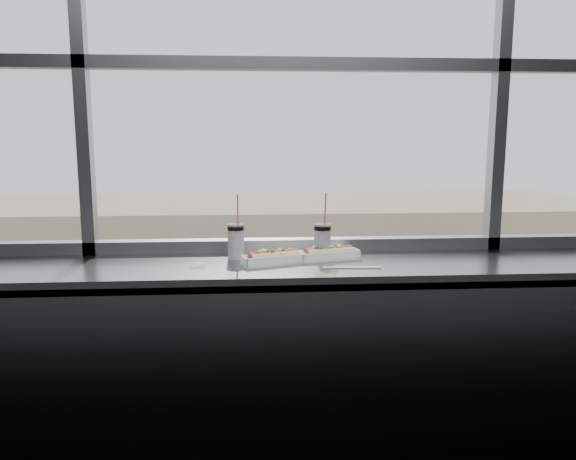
{
  "coord_description": "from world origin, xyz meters",
  "views": [
    {
      "loc": [
        -0.24,
        -1.23,
        1.66
      ],
      "look_at": [
        -0.06,
        1.23,
        1.25
      ],
      "focal_mm": 35.0,
      "sensor_mm": 36.0,
      "label": 1
    }
  ],
  "objects": [
    {
      "name": "tree_right",
      "position": [
        11.14,
        29.5,
        -7.68
      ],
      "size": [
        3.13,
        3.13,
        4.89
      ],
      "color": "#47382B",
      "rests_on": "far_sidewalk"
    },
    {
      "name": "plaza_ground",
      "position": [
        0.0,
        45.0,
        -11.0
      ],
      "size": [
        120.0,
        120.0,
        0.0
      ],
      "primitive_type": "plane",
      "color": "#A19C90",
      "rests_on": "ground"
    },
    {
      "name": "car_far_b",
      "position": [
        0.68,
        25.5,
        -10.02
      ],
      "size": [
        2.66,
        5.64,
        1.83
      ],
      "primitive_type": "imported",
      "rotation": [
        0.0,
        0.0,
        1.5
      ],
      "color": "#900300",
      "rests_on": "street_asphalt"
    },
    {
      "name": "loose_straw",
      "position": [
        0.21,
        1.09,
        1.1
      ],
      "size": [
        0.25,
        0.03,
        0.01
      ],
      "primitive_type": "cylinder",
      "rotation": [
        0.0,
        1.57,
        -0.07
      ],
      "color": "white",
      "rests_on": "counter"
    },
    {
      "name": "pedestrian_c",
      "position": [
        4.32,
        28.6,
        -10.0
      ],
      "size": [
        0.86,
        0.64,
        1.92
      ],
      "primitive_type": "imported",
      "color": "#66605B",
      "rests_on": "far_sidewalk"
    },
    {
      "name": "street_asphalt",
      "position": [
        0.0,
        21.5,
        -10.97
      ],
      "size": [
        80.0,
        10.0,
        0.06
      ],
      "primitive_type": "cube",
      "color": "black",
      "rests_on": "plaza_ground"
    },
    {
      "name": "wrapper",
      "position": [
        -0.46,
        1.17,
        1.11
      ],
      "size": [
        0.09,
        0.06,
        0.02
      ],
      "primitive_type": "ellipsoid",
      "color": "silver",
      "rests_on": "counter"
    },
    {
      "name": "car_near_d",
      "position": [
        7.8,
        17.5,
        -9.89
      ],
      "size": [
        3.09,
        6.48,
        2.1
      ],
      "primitive_type": "imported",
      "rotation": [
        0.0,
        0.0,
        1.65
      ],
      "color": "#B0B0B0",
      "rests_on": "street_asphalt"
    },
    {
      "name": "wall_back_lower",
      "position": [
        0.0,
        1.5,
        0.55
      ],
      "size": [
        6.0,
        0.0,
        6.0
      ],
      "primitive_type": "plane",
      "rotation": [
        1.57,
        0.0,
        0.0
      ],
      "color": "black",
      "rests_on": "ground"
    },
    {
      "name": "hotdog_tray_left",
      "position": [
        -0.13,
        1.21,
        1.13
      ],
      "size": [
        0.3,
        0.18,
        0.07
      ],
      "rotation": [
        0.0,
        0.0,
        0.34
      ],
      "color": "white",
      "rests_on": "counter"
    },
    {
      "name": "tree_center",
      "position": [
        -0.12,
        29.5,
        -7.96
      ],
      "size": [
        2.87,
        2.87,
        4.49
      ],
      "color": "#47382B",
      "rests_on": "far_sidewalk"
    },
    {
      "name": "soda_cup_left",
      "position": [
        -0.29,
        1.34,
        1.19
      ],
      "size": [
        0.08,
        0.08,
        0.31
      ],
      "color": "white",
      "rests_on": "counter"
    },
    {
      "name": "pedestrian_b",
      "position": [
        0.45,
        28.91,
        -9.82
      ],
      "size": [
        0.76,
        1.01,
        2.27
      ],
      "primitive_type": "imported",
      "rotation": [
        0.0,
        0.0,
        4.71
      ],
      "color": "#66605B",
      "rests_on": "far_sidewalk"
    },
    {
      "name": "car_far_a",
      "position": [
        -10.4,
        25.5,
        -9.86
      ],
      "size": [
        3.13,
        6.62,
        2.15
      ],
      "primitive_type": "imported",
      "rotation": [
        0.0,
        0.0,
        1.64
      ],
      "color": "black",
      "rests_on": "street_asphalt"
    },
    {
      "name": "tree_left",
      "position": [
        -9.44,
        29.5,
        -7.83
      ],
      "size": [
        2.99,
        2.99,
        4.67
      ],
      "color": "#47382B",
      "rests_on": "far_sidewalk"
    },
    {
      "name": "far_building",
      "position": [
        0.0,
        39.5,
        -7.0
      ],
      "size": [
        50.0,
        14.0,
        8.0
      ],
      "primitive_type": "cube",
      "color": "tan",
      "rests_on": "plaza_ground"
    },
    {
      "name": "car_far_c",
      "position": [
        11.09,
        25.5,
        -10.01
      ],
      "size": [
        2.56,
        5.7,
        1.87
      ],
      "primitive_type": "imported",
      "rotation": [
        0.0,
        0.0,
        1.53
      ],
      "color": "white",
      "rests_on": "street_asphalt"
    },
    {
      "name": "pedestrian_d",
      "position": [
        7.55,
        29.18,
        -9.98
      ],
      "size": [
        0.66,
        0.88,
        1.97
      ],
      "primitive_type": "imported",
      "rotation": [
        0.0,
        0.0,
        4.71
      ],
      "color": "#66605B",
      "rests_on": "far_sidewalk"
    },
    {
      "name": "pedestrian_a",
      "position": [
        -5.49,
        28.93,
        -9.97
      ],
      "size": [
        0.66,
        0.88,
        1.98
      ],
      "primitive_type": "imported",
      "rotation": [
        0.0,
        0.0,
        1.57
      ],
      "color": "#66605B",
      "rests_on": "far_sidewalk"
    },
    {
      "name": "hotdog_tray_right",
      "position": [
        0.13,
        1.28,
        1.13
      ],
      "size": [
        0.3,
        0.16,
        0.07
      ],
      "rotation": [
        0.0,
        0.0,
        0.23
      ],
      "color": "white",
      "rests_on": "counter"
    },
    {
      "name": "counter",
      "position": [
        0.0,
        1.23,
        1.07
      ],
      "size": [
        6.0,
        0.55,
        0.06
      ],
      "primitive_type": "cube",
      "color": "gray",
      "rests_on": "ground"
    },
    {
      "name": "soda_cup_right",
      "position": [
        0.1,
        1.29,
        1.19
      ],
      "size": [
        0.09,
        0.09,
        0.31
      ],
      "color": "white",
      "rests_on": "counter"
    },
    {
      "name": "counter_fascia",
      "position": [
        0.0,
        0.97,
        0.55
      ],
      "size": [
        6.0,
        0.04,
        1.04
      ],
      "primitive_type": "cube",
      "color": "gray",
      "rests_on": "ground"
    },
    {
      "name": "far_sidewalk",
      "position": [
        0.0,
        29.5,
        -10.98
      ],
      "size": [
        80.0,
        6.0,
        0.04
      ],
      "primitive_type": "cube",
      "color": "#A19C90",
      "rests_on": "plaza_ground"
    }
  ]
}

